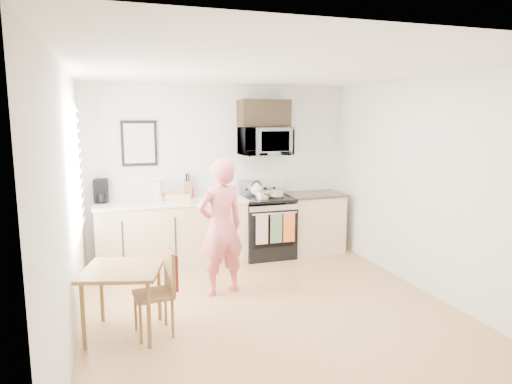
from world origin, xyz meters
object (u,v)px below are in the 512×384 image
object	(u,v)px
microwave	(265,141)
dining_table	(122,276)
chair	(165,280)
cake	(275,194)
range	(267,228)
person	(221,227)

from	to	relation	value
microwave	dining_table	size ratio (longest dim) A/B	0.99
dining_table	chair	world-z (taller)	chair
microwave	cake	xyz separation A→B (m)	(0.12, -0.14, -0.79)
range	person	distance (m)	1.66
microwave	person	bearing A→B (deg)	-126.85
dining_table	cake	world-z (taller)	cake
cake	range	bearing A→B (deg)	164.81
range	dining_table	xyz separation A→B (m)	(-2.18, -2.02, 0.16)
microwave	chair	size ratio (longest dim) A/B	0.90
microwave	person	distance (m)	1.94
microwave	cake	distance (m)	0.81
person	microwave	bearing A→B (deg)	-141.26
person	cake	world-z (taller)	person
range	chair	xyz separation A→B (m)	(-1.79, -2.10, 0.11)
person	range	bearing A→B (deg)	-143.49
person	cake	distance (m)	1.68
dining_table	cake	bearing A→B (deg)	40.76
range	chair	world-z (taller)	range
range	cake	bearing A→B (deg)	-15.19
person	dining_table	bearing A→B (deg)	18.93
range	dining_table	bearing A→B (deg)	-137.20
range	person	world-z (taller)	person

